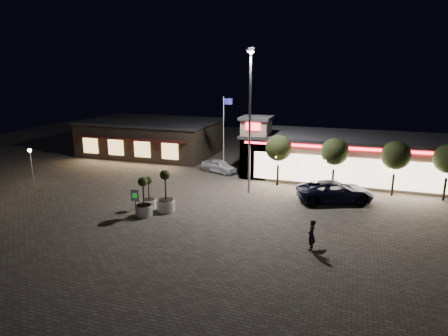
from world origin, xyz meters
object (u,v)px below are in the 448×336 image
(pedestrian, at_px, (311,235))
(planter_mid, at_px, (144,204))
(pickup_truck, at_px, (335,191))
(white_sedan, at_px, (219,166))
(planter_left, at_px, (149,199))
(valet_sign, at_px, (135,198))

(pedestrian, bearing_deg, planter_mid, -95.27)
(pickup_truck, xyz_separation_m, white_sedan, (-12.09, 5.84, -0.17))
(pickup_truck, relative_size, planter_left, 2.39)
(planter_left, xyz_separation_m, planter_mid, (0.42, -1.54, 0.13))
(pedestrian, bearing_deg, planter_left, -101.55)
(pedestrian, bearing_deg, white_sedan, -140.81)
(white_sedan, xyz_separation_m, valet_sign, (-1.82, -13.93, 0.75))
(white_sedan, bearing_deg, planter_left, -166.99)
(white_sedan, relative_size, planter_left, 1.56)
(planter_mid, bearing_deg, planter_left, 105.24)
(planter_left, relative_size, planter_mid, 0.87)
(white_sedan, xyz_separation_m, pedestrian, (11.23, -15.53, 0.26))
(white_sedan, distance_m, pedestrian, 19.17)
(valet_sign, bearing_deg, planter_mid, 27.57)
(pedestrian, height_order, planter_mid, planter_mid)
(pickup_truck, bearing_deg, valet_sign, 99.53)
(planter_mid, bearing_deg, valet_sign, -152.43)
(white_sedan, distance_m, planter_left, 12.22)
(pedestrian, relative_size, valet_sign, 0.92)
(pickup_truck, distance_m, pedestrian, 9.73)
(pedestrian, relative_size, planter_mid, 0.63)
(valet_sign, bearing_deg, white_sedan, 82.56)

